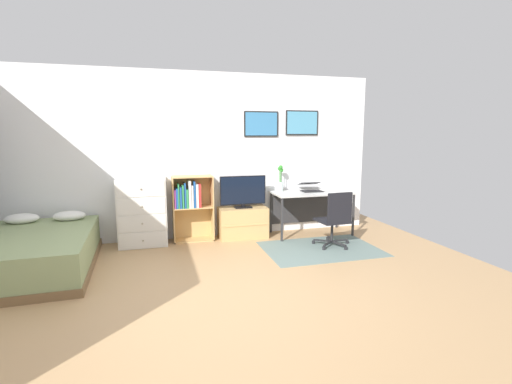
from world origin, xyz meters
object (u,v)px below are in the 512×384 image
at_px(bookshelf, 191,202).
at_px(laptop, 311,187).
at_px(computer_mouse, 326,191).
at_px(wine_glass, 290,185).
at_px(office_chair, 336,218).
at_px(dresser, 142,212).
at_px(desk, 310,198).
at_px(tv_stand, 243,222).
at_px(television, 243,192).
at_px(bed, 34,253).
at_px(bamboo_vase, 281,179).

distance_m(bookshelf, laptop, 2.05).
xyz_separation_m(laptop, computer_mouse, (0.22, -0.12, -0.04)).
xyz_separation_m(laptop, wine_glass, (-0.43, -0.12, 0.07)).
relative_size(computer_mouse, wine_glass, 0.58).
relative_size(office_chair, laptop, 2.22).
xyz_separation_m(bookshelf, office_chair, (2.07, -0.95, -0.17)).
relative_size(dresser, desk, 0.79).
height_order(dresser, laptop, dresser).
relative_size(dresser, computer_mouse, 10.14).
distance_m(tv_stand, wine_glass, 1.00).
distance_m(bookshelf, desk, 2.03).
bearing_deg(office_chair, bookshelf, 151.92).
height_order(office_chair, computer_mouse, office_chair).
bearing_deg(office_chair, desk, 89.36).
relative_size(television, desk, 0.57).
height_order(bed, computer_mouse, computer_mouse).
relative_size(television, bamboo_vase, 1.70).
distance_m(computer_mouse, bamboo_vase, 0.80).
height_order(dresser, wine_glass, dresser).
relative_size(bed, bamboo_vase, 4.55).
height_order(office_chair, bamboo_vase, bamboo_vase).
bearing_deg(wine_glass, laptop, 15.65).
xyz_separation_m(dresser, desk, (2.77, -0.02, 0.08)).
xyz_separation_m(bed, tv_stand, (2.88, 0.80, 0.01)).
bearing_deg(desk, tv_stand, 178.31).
bearing_deg(bed, computer_mouse, 6.74).
bearing_deg(television, bed, -164.90).
xyz_separation_m(dresser, tv_stand, (1.59, 0.02, -0.27)).
xyz_separation_m(television, laptop, (1.20, -0.00, 0.03)).
height_order(television, computer_mouse, television).
bearing_deg(desk, office_chair, -87.23).
xyz_separation_m(bamboo_vase, wine_glass, (0.08, -0.22, -0.08)).
relative_size(dresser, tv_stand, 1.32).
bearing_deg(dresser, tv_stand, 0.54).
relative_size(bed, office_chair, 2.38).
relative_size(bookshelf, bamboo_vase, 2.34).
bearing_deg(office_chair, bamboo_vase, 115.66).
height_order(bookshelf, computer_mouse, bookshelf).
distance_m(dresser, television, 1.61).
distance_m(television, office_chair, 1.54).
relative_size(bookshelf, tv_stand, 1.32).
relative_size(office_chair, computer_mouse, 8.27).
xyz_separation_m(tv_stand, bamboo_vase, (0.68, 0.07, 0.70)).
bearing_deg(dresser, office_chair, -17.52).
bearing_deg(dresser, wine_glass, -3.15).
height_order(bed, bamboo_vase, bamboo_vase).
relative_size(television, wine_glass, 4.25).
height_order(desk, computer_mouse, computer_mouse).
xyz_separation_m(tv_stand, computer_mouse, (1.42, -0.15, 0.50)).
relative_size(bed, desk, 1.53).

